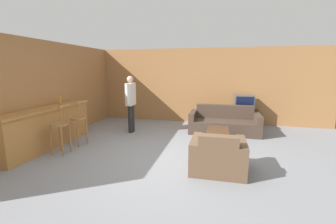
{
  "coord_description": "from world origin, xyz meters",
  "views": [
    {
      "loc": [
        1.12,
        -4.43,
        1.88
      ],
      "look_at": [
        -0.12,
        0.81,
        0.85
      ],
      "focal_mm": 24.0,
      "sensor_mm": 36.0,
      "label": 1
    }
  ],
  "objects_px": {
    "couch_far": "(224,123)",
    "coffee_table": "(218,133)",
    "person_by_window": "(131,101)",
    "bar_chair_near": "(60,128)",
    "armchair_near": "(218,157)",
    "tv": "(244,103)",
    "bottle": "(60,100)",
    "tv_unit": "(243,119)",
    "bar_chair_mid": "(78,122)"
  },
  "relations": [
    {
      "from": "bar_chair_near",
      "to": "tv",
      "type": "distance_m",
      "value": 5.48
    },
    {
      "from": "bar_chair_near",
      "to": "bottle",
      "type": "relative_size",
      "value": 4.07
    },
    {
      "from": "couch_far",
      "to": "coffee_table",
      "type": "bearing_deg",
      "value": -97.13
    },
    {
      "from": "bar_chair_near",
      "to": "tv",
      "type": "bearing_deg",
      "value": 40.05
    },
    {
      "from": "person_by_window",
      "to": "tv_unit",
      "type": "bearing_deg",
      "value": 23.89
    },
    {
      "from": "bottle",
      "to": "coffee_table",
      "type": "bearing_deg",
      "value": 6.6
    },
    {
      "from": "person_by_window",
      "to": "bar_chair_near",
      "type": "bearing_deg",
      "value": -112.19
    },
    {
      "from": "couch_far",
      "to": "coffee_table",
      "type": "height_order",
      "value": "couch_far"
    },
    {
      "from": "tv",
      "to": "bottle",
      "type": "height_order",
      "value": "bottle"
    },
    {
      "from": "couch_far",
      "to": "tv",
      "type": "height_order",
      "value": "tv"
    },
    {
      "from": "bar_chair_near",
      "to": "coffee_table",
      "type": "distance_m",
      "value": 3.66
    },
    {
      "from": "tv",
      "to": "bar_chair_mid",
      "type": "bearing_deg",
      "value": -145.51
    },
    {
      "from": "bar_chair_near",
      "to": "coffee_table",
      "type": "xyz_separation_m",
      "value": [
        3.4,
        1.34,
        -0.26
      ]
    },
    {
      "from": "armchair_near",
      "to": "tv_unit",
      "type": "bearing_deg",
      "value": 78.09
    },
    {
      "from": "tv_unit",
      "to": "tv",
      "type": "relative_size",
      "value": 1.59
    },
    {
      "from": "tv",
      "to": "coffee_table",
      "type": "bearing_deg",
      "value": -109.96
    },
    {
      "from": "bar_chair_near",
      "to": "couch_far",
      "type": "distance_m",
      "value": 4.45
    },
    {
      "from": "couch_far",
      "to": "armchair_near",
      "type": "bearing_deg",
      "value": -92.8
    },
    {
      "from": "armchair_near",
      "to": "tv_unit",
      "type": "height_order",
      "value": "armchair_near"
    },
    {
      "from": "bar_chair_mid",
      "to": "bottle",
      "type": "bearing_deg",
      "value": 160.91
    },
    {
      "from": "coffee_table",
      "to": "person_by_window",
      "type": "height_order",
      "value": "person_by_window"
    },
    {
      "from": "bottle",
      "to": "bar_chair_mid",
      "type": "bearing_deg",
      "value": -19.09
    },
    {
      "from": "couch_far",
      "to": "tv",
      "type": "bearing_deg",
      "value": 54.27
    },
    {
      "from": "couch_far",
      "to": "bottle",
      "type": "height_order",
      "value": "bottle"
    },
    {
      "from": "tv_unit",
      "to": "person_by_window",
      "type": "relative_size",
      "value": 0.57
    },
    {
      "from": "couch_far",
      "to": "armchair_near",
      "type": "relative_size",
      "value": 2.04
    },
    {
      "from": "bar_chair_near",
      "to": "couch_far",
      "type": "xyz_separation_m",
      "value": [
        3.56,
        2.65,
        -0.32
      ]
    },
    {
      "from": "bar_chair_near",
      "to": "person_by_window",
      "type": "relative_size",
      "value": 0.66
    },
    {
      "from": "bar_chair_mid",
      "to": "person_by_window",
      "type": "height_order",
      "value": "person_by_window"
    },
    {
      "from": "couch_far",
      "to": "tv",
      "type": "xyz_separation_m",
      "value": [
        0.63,
        0.87,
        0.52
      ]
    },
    {
      "from": "bar_chair_near",
      "to": "bottle",
      "type": "distance_m",
      "value": 1.2
    },
    {
      "from": "coffee_table",
      "to": "armchair_near",
      "type": "bearing_deg",
      "value": -88.81
    },
    {
      "from": "bar_chair_near",
      "to": "bar_chair_mid",
      "type": "height_order",
      "value": "same"
    },
    {
      "from": "bar_chair_near",
      "to": "bottle",
      "type": "height_order",
      "value": "bottle"
    },
    {
      "from": "armchair_near",
      "to": "tv",
      "type": "xyz_separation_m",
      "value": [
        0.76,
        3.61,
        0.51
      ]
    },
    {
      "from": "bar_chair_near",
      "to": "bar_chair_mid",
      "type": "xyz_separation_m",
      "value": [
        -0.0,
        0.64,
        0.0
      ]
    },
    {
      "from": "coffee_table",
      "to": "tv",
      "type": "height_order",
      "value": "tv"
    },
    {
      "from": "bar_chair_mid",
      "to": "bottle",
      "type": "xyz_separation_m",
      "value": [
        -0.65,
        0.23,
        0.5
      ]
    },
    {
      "from": "tv",
      "to": "bar_chair_near",
      "type": "bearing_deg",
      "value": -139.95
    },
    {
      "from": "tv_unit",
      "to": "tv",
      "type": "xyz_separation_m",
      "value": [
        0.0,
        -0.0,
        0.53
      ]
    },
    {
      "from": "bar_chair_mid",
      "to": "couch_far",
      "type": "xyz_separation_m",
      "value": [
        3.56,
        2.0,
        -0.32
      ]
    },
    {
      "from": "bar_chair_near",
      "to": "coffee_table",
      "type": "bearing_deg",
      "value": 21.51
    },
    {
      "from": "armchair_near",
      "to": "bottle",
      "type": "relative_size",
      "value": 3.61
    },
    {
      "from": "armchair_near",
      "to": "bottle",
      "type": "bearing_deg",
      "value": 166.73
    },
    {
      "from": "bar_chair_mid",
      "to": "armchair_near",
      "type": "bearing_deg",
      "value": -12.12
    },
    {
      "from": "couch_far",
      "to": "person_by_window",
      "type": "xyz_separation_m",
      "value": [
        -2.73,
        -0.61,
        0.68
      ]
    },
    {
      "from": "bar_chair_near",
      "to": "couch_far",
      "type": "height_order",
      "value": "bar_chair_near"
    },
    {
      "from": "bar_chair_mid",
      "to": "couch_far",
      "type": "height_order",
      "value": "bar_chair_mid"
    },
    {
      "from": "couch_far",
      "to": "coffee_table",
      "type": "xyz_separation_m",
      "value": [
        -0.16,
        -1.31,
        0.06
      ]
    },
    {
      "from": "coffee_table",
      "to": "bottle",
      "type": "height_order",
      "value": "bottle"
    }
  ]
}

